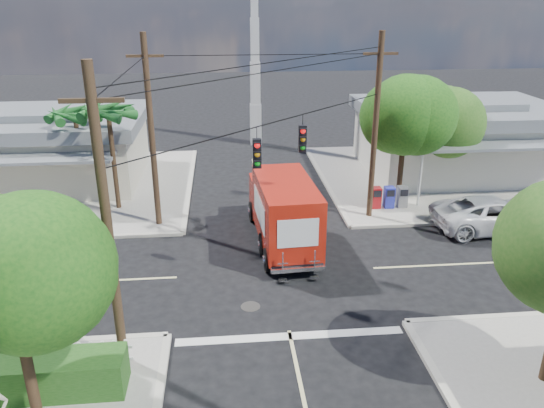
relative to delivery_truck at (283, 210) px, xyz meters
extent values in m
plane|color=black|center=(-0.56, -2.72, -1.60)|extent=(120.00, 120.00, 0.00)
cube|color=gray|center=(10.44, 8.28, -1.53)|extent=(14.00, 14.00, 0.14)
cube|color=#BDB8A7|center=(3.44, 8.28, -1.53)|extent=(0.25, 14.00, 0.14)
cube|color=#BDB8A7|center=(10.44, 1.28, -1.53)|extent=(14.00, 0.25, 0.14)
cube|color=gray|center=(-11.56, 8.28, -1.53)|extent=(14.00, 14.00, 0.14)
cube|color=#BDB8A7|center=(-4.56, 8.28, -1.53)|extent=(0.25, 14.00, 0.14)
cube|color=#BDB8A7|center=(-11.56, 1.28, -1.53)|extent=(14.00, 0.25, 0.14)
cube|color=beige|center=(-0.56, 7.28, -1.59)|extent=(0.12, 12.00, 0.01)
cube|color=beige|center=(9.44, -2.72, -1.59)|extent=(12.00, 0.12, 0.01)
cube|color=beige|center=(-10.56, -2.72, -1.59)|extent=(12.00, 0.12, 0.01)
cube|color=silver|center=(-0.56, -7.02, -1.59)|extent=(7.50, 0.40, 0.01)
cube|color=white|center=(11.94, 9.28, 0.24)|extent=(11.00, 8.00, 3.40)
cube|color=gray|center=(11.94, 9.28, 2.29)|extent=(11.80, 8.80, 0.70)
cube|color=gray|center=(11.94, 9.28, 2.79)|extent=(6.05, 4.40, 0.50)
cube|color=gray|center=(11.94, 4.38, 1.44)|extent=(9.90, 1.80, 0.15)
cylinder|color=silver|center=(7.54, 3.58, -0.01)|extent=(0.12, 0.12, 2.90)
cube|color=beige|center=(-12.56, 9.78, 0.14)|extent=(10.00, 8.00, 3.20)
cube|color=gray|center=(-12.56, 9.78, 2.09)|extent=(10.80, 8.80, 0.70)
cube|color=gray|center=(-12.56, 9.78, 2.59)|extent=(5.50, 4.40, 0.50)
cube|color=gray|center=(-12.56, 4.88, 1.24)|extent=(9.00, 1.80, 0.15)
cylinder|color=silver|center=(-8.56, 4.08, -0.11)|extent=(0.12, 0.12, 2.70)
cube|color=silver|center=(-0.06, 17.28, -0.10)|extent=(0.80, 0.80, 3.00)
cube|color=silver|center=(-0.06, 17.28, 2.90)|extent=(0.70, 0.70, 3.00)
cube|color=silver|center=(-0.06, 17.28, 5.90)|extent=(0.60, 0.60, 3.00)
cylinder|color=#422D1C|center=(-7.56, -10.22, 0.40)|extent=(0.28, 0.28, 3.71)
sphere|color=#184D14|center=(-7.56, -10.22, 2.72)|extent=(3.71, 3.71, 3.71)
sphere|color=#184D14|center=(-7.21, -10.52, 2.60)|extent=(3.25, 3.25, 3.25)
cylinder|color=#422D1C|center=(6.64, 4.08, 0.59)|extent=(0.28, 0.28, 4.10)
sphere|color=#184D14|center=(6.64, 4.08, 3.15)|extent=(4.10, 4.10, 4.10)
sphere|color=#184D14|center=(6.24, 4.28, 3.41)|extent=(3.33, 3.33, 3.33)
sphere|color=#184D14|center=(6.99, 3.78, 3.02)|extent=(3.58, 3.58, 3.58)
cylinder|color=#422D1C|center=(9.24, 6.28, 0.34)|extent=(0.28, 0.28, 3.58)
sphere|color=#275A1A|center=(9.24, 6.28, 2.58)|extent=(3.58, 3.58, 3.58)
sphere|color=#275A1A|center=(8.84, 6.48, 2.80)|extent=(2.91, 2.91, 2.91)
sphere|color=#275A1A|center=(9.59, 5.98, 2.46)|extent=(3.14, 3.14, 3.14)
cylinder|color=#422D1C|center=(-8.06, 4.78, 1.04)|extent=(0.24, 0.24, 5.00)
cone|color=#1B5B20|center=(-7.16, 4.78, 3.64)|extent=(0.50, 2.06, 0.98)
cone|color=#1B5B20|center=(-7.49, 5.48, 3.64)|extent=(1.92, 1.68, 0.98)
cone|color=#1B5B20|center=(-8.26, 5.66, 3.64)|extent=(2.12, 0.95, 0.98)
cone|color=#1B5B20|center=(-8.87, 5.17, 3.64)|extent=(1.34, 2.07, 0.98)
cone|color=#1B5B20|center=(-8.87, 4.39, 3.64)|extent=(1.34, 2.07, 0.98)
cone|color=#1B5B20|center=(-8.26, 3.90, 3.64)|extent=(2.12, 0.95, 0.98)
cone|color=#1B5B20|center=(-7.49, 4.08, 3.64)|extent=(1.92, 1.68, 0.98)
cylinder|color=#422D1C|center=(-10.06, 6.28, 0.84)|extent=(0.24, 0.24, 4.60)
cone|color=#1B5B20|center=(-9.16, 6.28, 3.24)|extent=(0.50, 2.06, 0.98)
cone|color=#1B5B20|center=(-9.49, 6.98, 3.24)|extent=(1.92, 1.68, 0.98)
cone|color=#1B5B20|center=(-10.26, 7.16, 3.24)|extent=(2.12, 0.95, 0.98)
cone|color=#1B5B20|center=(-10.87, 6.67, 3.24)|extent=(1.34, 2.07, 0.98)
cone|color=#1B5B20|center=(-10.87, 5.89, 3.24)|extent=(1.34, 2.07, 0.98)
cone|color=#1B5B20|center=(-10.26, 5.40, 3.24)|extent=(2.12, 0.95, 0.98)
cone|color=#1B5B20|center=(-9.49, 5.58, 3.24)|extent=(1.92, 1.68, 0.98)
cylinder|color=#473321|center=(-5.76, -7.92, 2.90)|extent=(0.28, 0.28, 9.00)
cube|color=#473321|center=(-5.76, -7.92, 6.40)|extent=(1.60, 0.12, 0.12)
cylinder|color=#473321|center=(4.64, 2.48, 2.90)|extent=(0.28, 0.28, 9.00)
cube|color=#473321|center=(4.64, 2.48, 6.40)|extent=(1.60, 0.12, 0.12)
cylinder|color=#473321|center=(-5.76, 2.48, 2.90)|extent=(0.28, 0.28, 9.00)
cube|color=#473321|center=(-5.76, 2.48, 6.40)|extent=(1.60, 0.12, 0.12)
cylinder|color=black|center=(-0.56, -2.72, 4.60)|extent=(10.43, 10.43, 0.04)
cube|color=black|center=(-1.36, -3.52, 3.65)|extent=(0.30, 0.24, 1.05)
sphere|color=red|center=(-1.36, -3.66, 3.98)|extent=(0.20, 0.20, 0.20)
cube|color=black|center=(0.54, -1.62, 3.65)|extent=(0.30, 0.24, 1.05)
sphere|color=red|center=(0.54, -1.76, 3.98)|extent=(0.20, 0.20, 0.20)
cube|color=silver|center=(-8.36, -8.32, -1.11)|extent=(5.94, 0.05, 0.08)
cube|color=silver|center=(-8.36, -8.32, -0.71)|extent=(5.94, 0.05, 0.08)
cube|color=silver|center=(-5.56, -8.32, -0.96)|extent=(0.09, 0.06, 1.00)
cube|color=#1B4A15|center=(-8.56, -9.12, -0.91)|extent=(6.20, 1.20, 1.10)
cube|color=#9F1115|center=(5.24, 3.48, -0.91)|extent=(0.50, 0.50, 1.10)
cube|color=#242BA6|center=(5.94, 3.48, -0.91)|extent=(0.50, 0.50, 1.10)
cube|color=slate|center=(6.64, 3.48, -0.91)|extent=(0.50, 0.50, 1.10)
cube|color=black|center=(-0.01, 0.14, -1.10)|extent=(2.49, 7.12, 0.22)
cube|color=red|center=(-0.18, 2.88, -0.38)|extent=(2.24, 1.65, 1.98)
cube|color=black|center=(-0.21, 3.50, -0.02)|extent=(1.90, 0.34, 0.85)
cube|color=silver|center=(-0.22, 3.68, -1.01)|extent=(2.07, 0.23, 0.31)
cube|color=red|center=(0.04, -0.66, 0.24)|extent=(2.56, 5.34, 2.60)
cube|color=white|center=(1.18, -0.60, 0.38)|extent=(0.21, 3.23, 1.17)
cube|color=white|center=(-1.10, -0.73, 0.38)|extent=(0.21, 3.23, 1.17)
cube|color=white|center=(0.20, -3.28, 0.38)|extent=(1.61, 0.12, 1.17)
cube|color=silver|center=(0.21, -3.40, -1.10)|extent=(2.16, 0.36, 0.16)
cube|color=silver|center=(-0.41, -3.55, -0.74)|extent=(0.41, 0.08, 0.90)
cube|color=silver|center=(0.84, -3.48, -0.74)|extent=(0.41, 0.08, 0.90)
cylinder|color=black|center=(-1.20, 2.68, -1.10)|extent=(0.35, 1.00, 0.99)
cylinder|color=black|center=(0.86, 2.80, -1.10)|extent=(0.35, 1.00, 0.99)
cylinder|color=black|center=(-0.88, -2.52, -1.10)|extent=(0.35, 1.00, 0.99)
cylinder|color=black|center=(1.18, -2.39, -1.10)|extent=(0.35, 1.00, 0.99)
imported|color=silver|center=(10.13, 0.52, -0.79)|extent=(5.84, 2.80, 1.61)
camera|label=1|loc=(-2.54, -21.48, 8.85)|focal=35.00mm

